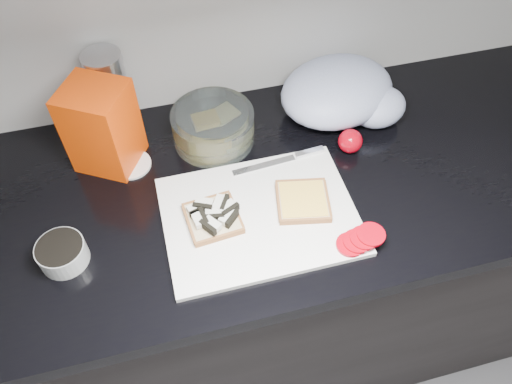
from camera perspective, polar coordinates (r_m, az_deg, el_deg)
base_cabinet at (r=1.50m, az=-2.57°, el=-10.71°), size 3.50×0.60×0.86m
countertop at (r=1.12m, az=-3.38°, el=-0.01°), size 3.50×0.64×0.04m
cutting_board at (r=1.05m, az=0.42°, el=-2.74°), size 0.40×0.30×0.01m
bread_left at (r=1.03m, az=-4.96°, el=-2.82°), size 0.12×0.12×0.03m
bread_right at (r=1.06m, az=5.37°, el=-1.03°), size 0.13×0.13×0.02m
tomato_slices at (r=1.02m, az=11.87°, el=-5.34°), size 0.11×0.08×0.02m
knife at (r=1.14m, az=3.94°, el=3.92°), size 0.22×0.03×0.01m
seed_tub at (r=1.04m, az=-21.30°, el=-6.46°), size 0.09×0.09×0.05m
tub_lid at (r=1.18m, az=-14.05°, el=3.06°), size 0.09×0.09×0.01m
glass_bowl at (r=1.18m, az=-4.91°, el=7.43°), size 0.19×0.19×0.08m
bread_bag at (r=1.13m, az=-17.18°, el=7.11°), size 0.17×0.17×0.20m
steel_canister at (r=1.21m, az=-16.21°, el=10.81°), size 0.09×0.09×0.21m
grocery_bag at (r=1.25m, az=9.88°, el=11.06°), size 0.34×0.29×0.13m
whole_tomatoes at (r=1.18m, az=10.72°, el=5.73°), size 0.06×0.06×0.06m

